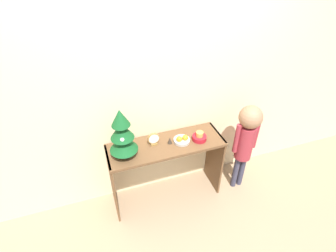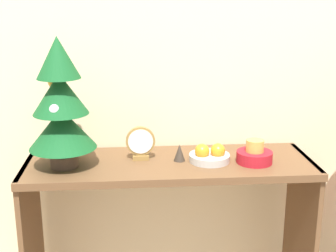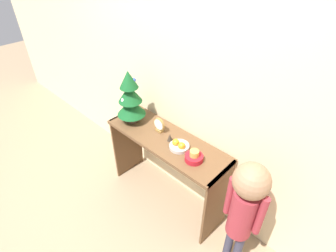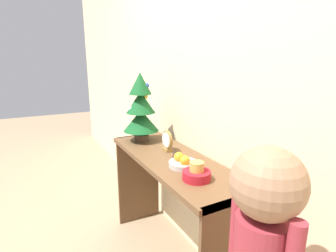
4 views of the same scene
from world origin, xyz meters
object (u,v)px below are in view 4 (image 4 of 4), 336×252
fruit_bowl (183,162)px  singing_bowl (197,174)px  mini_tree (141,108)px  figurine (175,154)px  child_figure (261,248)px  desk_clock (167,141)px

fruit_bowl → singing_bowl: 0.18m
mini_tree → figurine: (0.46, 0.03, -0.22)m
fruit_bowl → child_figure: (0.69, -0.11, -0.04)m
figurine → mini_tree: bearing=-176.0°
fruit_bowl → figurine: fruit_bowl is taller
singing_bowl → desk_clock: 0.47m
fruit_bowl → child_figure: size_ratio=0.15×
desk_clock → singing_bowl: bearing=-9.1°
singing_bowl → figurine: singing_bowl is taller
mini_tree → desk_clock: bearing=11.1°
mini_tree → figurine: 0.51m
singing_bowl → child_figure: child_figure is taller
desk_clock → figurine: desk_clock is taller
desk_clock → child_figure: bearing=-9.3°
figurine → desk_clock: bearing=170.1°
mini_tree → singing_bowl: size_ratio=3.52×
mini_tree → singing_bowl: (0.77, -0.01, -0.22)m
mini_tree → child_figure: size_ratio=0.46×
fruit_bowl → desk_clock: 0.29m
fruit_bowl → figurine: bearing=171.0°
fruit_bowl → desk_clock: size_ratio=1.19×
fruit_bowl → mini_tree: bearing=-178.8°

